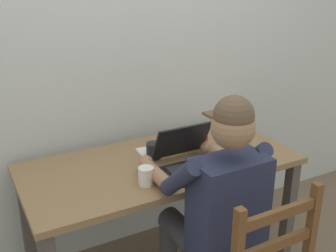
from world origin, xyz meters
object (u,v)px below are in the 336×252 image
(desk, at_px, (161,177))
(landscape_photo_print, at_px, (258,154))
(coffee_mug_white, at_px, (147,176))
(seated_person, at_px, (214,203))
(laptop, at_px, (191,158))
(computer_mouse, at_px, (240,157))
(coffee_mug_dark, at_px, (154,150))
(book_stack_main, at_px, (188,140))

(desk, distance_m, landscape_photo_print, 0.58)
(desk, bearing_deg, coffee_mug_white, -132.23)
(seated_person, bearing_deg, desk, 98.48)
(seated_person, height_order, laptop, seated_person)
(laptop, distance_m, computer_mouse, 0.29)
(desk, bearing_deg, landscape_photo_print, -18.80)
(coffee_mug_dark, bearing_deg, landscape_photo_print, -23.41)
(coffee_mug_dark, bearing_deg, desk, -77.29)
(computer_mouse, bearing_deg, seated_person, -144.94)
(laptop, relative_size, computer_mouse, 3.34)
(desk, relative_size, computer_mouse, 15.05)
(laptop, xyz_separation_m, computer_mouse, (0.28, -0.06, -0.03))
(seated_person, height_order, computer_mouse, seated_person)
(desk, height_order, coffee_mug_white, coffee_mug_white)
(laptop, distance_m, book_stack_main, 0.27)
(computer_mouse, height_order, book_stack_main, book_stack_main)
(book_stack_main, height_order, landscape_photo_print, book_stack_main)
(coffee_mug_white, bearing_deg, computer_mouse, -0.13)
(book_stack_main, bearing_deg, laptop, -117.97)
(seated_person, xyz_separation_m, laptop, (0.05, 0.29, 0.10))
(laptop, bearing_deg, book_stack_main, 62.03)
(book_stack_main, distance_m, landscape_photo_print, 0.41)
(book_stack_main, bearing_deg, coffee_mug_white, -144.35)
(laptop, relative_size, book_stack_main, 1.59)
(computer_mouse, relative_size, book_stack_main, 0.48)
(coffee_mug_dark, bearing_deg, laptop, -57.45)
(laptop, height_order, landscape_photo_print, laptop)
(desk, height_order, laptop, laptop)
(book_stack_main, bearing_deg, coffee_mug_dark, -169.76)
(landscape_photo_print, bearing_deg, desk, 146.53)
(computer_mouse, bearing_deg, laptop, 167.09)
(laptop, height_order, computer_mouse, laptop)
(desk, distance_m, book_stack_main, 0.29)
(coffee_mug_dark, xyz_separation_m, landscape_photo_print, (0.55, -0.24, -0.04))
(desk, distance_m, laptop, 0.23)
(desk, height_order, seated_person, seated_person)
(seated_person, bearing_deg, coffee_mug_white, 136.98)
(laptop, distance_m, coffee_mug_white, 0.30)
(seated_person, xyz_separation_m, landscape_photo_print, (0.47, 0.25, 0.05))
(landscape_photo_print, bearing_deg, laptop, 159.34)
(seated_person, bearing_deg, computer_mouse, 35.06)
(computer_mouse, distance_m, landscape_photo_print, 0.15)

